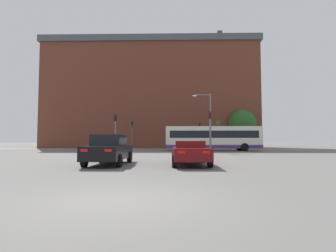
% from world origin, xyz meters
% --- Properties ---
extents(ground_plane, '(400.00, 400.00, 0.00)m').
position_xyz_m(ground_plane, '(0.00, 0.00, 0.00)').
color(ground_plane, '#605E5B').
extents(stop_line_strip, '(8.18, 0.30, 0.01)m').
position_xyz_m(stop_line_strip, '(0.00, 22.87, 0.00)').
color(stop_line_strip, silver).
rests_on(stop_line_strip, ground_plane).
extents(far_pavement, '(69.09, 2.50, 0.01)m').
position_xyz_m(far_pavement, '(0.00, 36.08, 0.01)').
color(far_pavement, gray).
rests_on(far_pavement, ground_plane).
extents(brick_civic_building, '(39.34, 14.84, 22.17)m').
position_xyz_m(brick_civic_building, '(-3.05, 46.13, 9.99)').
color(brick_civic_building, brown).
rests_on(brick_civic_building, ground_plane).
extents(car_saloon_left, '(1.92, 4.75, 1.59)m').
position_xyz_m(car_saloon_left, '(-2.28, 8.37, 0.80)').
color(car_saloon_left, black).
rests_on(car_saloon_left, ground_plane).
extents(car_roadster_right, '(1.95, 4.68, 1.27)m').
position_xyz_m(car_roadster_right, '(2.04, 8.34, 0.66)').
color(car_roadster_right, '#600C0F').
rests_on(car_roadster_right, ground_plane).
extents(bus_crossing_lead, '(11.96, 2.73, 3.09)m').
position_xyz_m(bus_crossing_lead, '(6.19, 27.98, 1.66)').
color(bus_crossing_lead, silver).
rests_on(bus_crossing_lead, ground_plane).
extents(traffic_light_near_right, '(0.26, 0.31, 4.54)m').
position_xyz_m(traffic_light_near_right, '(5.22, 23.51, 3.03)').
color(traffic_light_near_right, slate).
rests_on(traffic_light_near_right, ground_plane).
extents(traffic_light_near_left, '(0.26, 0.31, 4.28)m').
position_xyz_m(traffic_light_near_left, '(-5.33, 23.35, 2.87)').
color(traffic_light_near_left, slate).
rests_on(traffic_light_near_left, ground_plane).
extents(traffic_light_far_right, '(0.26, 0.31, 4.12)m').
position_xyz_m(traffic_light_far_right, '(5.27, 35.41, 2.77)').
color(traffic_light_far_right, slate).
rests_on(traffic_light_far_right, ground_plane).
extents(traffic_light_far_left, '(0.26, 0.31, 4.27)m').
position_xyz_m(traffic_light_far_left, '(-5.30, 35.11, 2.86)').
color(traffic_light_far_left, slate).
rests_on(traffic_light_far_left, ground_plane).
extents(street_lamp_junction, '(2.09, 0.36, 6.67)m').
position_xyz_m(street_lamp_junction, '(5.01, 24.15, 4.12)').
color(street_lamp_junction, slate).
rests_on(street_lamp_junction, ground_plane).
extents(pedestrian_waiting, '(0.45, 0.43, 1.84)m').
position_xyz_m(pedestrian_waiting, '(2.94, 35.86, 1.10)').
color(pedestrian_waiting, brown).
rests_on(pedestrian_waiting, ground_plane).
extents(tree_by_building, '(4.62, 4.62, 6.51)m').
position_xyz_m(tree_by_building, '(12.68, 38.32, 4.08)').
color(tree_by_building, '#4C3823').
rests_on(tree_by_building, ground_plane).
extents(tree_kerbside, '(4.63, 4.63, 6.74)m').
position_xyz_m(tree_kerbside, '(8.77, 41.27, 4.30)').
color(tree_kerbside, '#4C3823').
rests_on(tree_kerbside, ground_plane).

